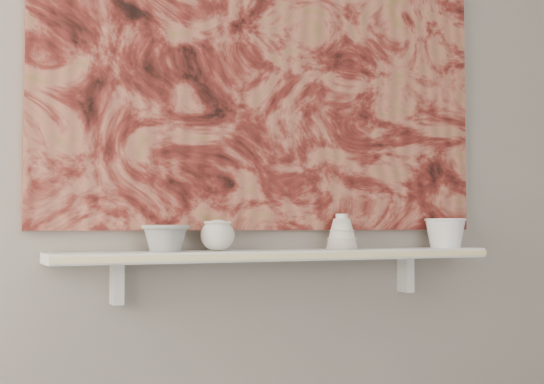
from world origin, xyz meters
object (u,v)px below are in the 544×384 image
cup_cream (218,235)px  bowl_white (445,233)px  shelf (282,255)px  bell_vessel (342,231)px  painting (271,57)px  bowl_grey (165,238)px

cup_cream → bowl_white: size_ratio=0.73×
shelf → bell_vessel: size_ratio=12.46×
shelf → bowl_white: (0.61, 0.00, 0.07)m
cup_cream → bowl_white: 0.82m
painting → bowl_grey: painting is taller
cup_cream → bowl_white: (0.82, 0.00, 0.00)m
shelf → bowl_white: bowl_white is taller
shelf → bell_vessel: 0.22m
shelf → bowl_grey: bowl_grey is taller
painting → bowl_white: (0.61, -0.08, -0.56)m
bowl_grey → bowl_white: size_ratio=1.00×
shelf → bowl_white: bearing=0.0°
painting → bell_vessel: painting is taller
bowl_grey → cup_cream: 0.16m
shelf → bell_vessel: bearing=0.0°
shelf → painting: 0.63m
painting → bowl_white: painting is taller
shelf → painting: (0.00, 0.08, 0.62)m
cup_cream → bell_vessel: bell_vessel is taller
painting → bowl_grey: (-0.37, -0.08, -0.57)m
shelf → cup_cream: size_ratio=13.93×
shelf → bowl_white: 0.61m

